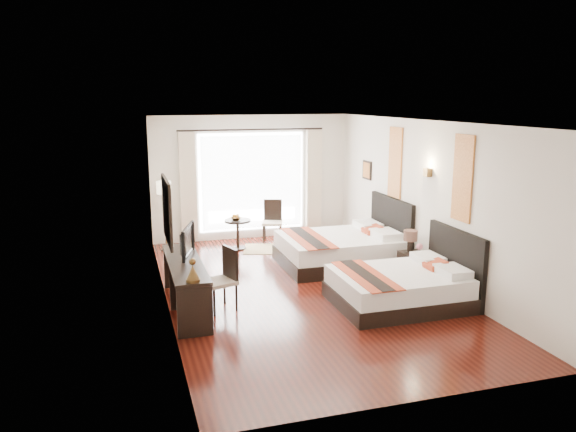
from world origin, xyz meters
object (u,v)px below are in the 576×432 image
object	(u,v)px
bed_far	(343,248)
nightstand	(414,267)
vase	(419,253)
fruit_bowl	(236,219)
desk_chair	(221,291)
window_chair	(272,229)
table_lamp	(410,237)
side_table	(238,234)
floor_lamp	(164,192)
bed_near	(404,286)
television	(183,241)
console_desk	(186,285)

from	to	relation	value
bed_far	nightstand	xyz separation A→B (m)	(0.83, -1.27, -0.08)
vase	fruit_bowl	xyz separation A→B (m)	(-2.55, 3.18, 0.11)
desk_chair	window_chair	distance (m)	4.19
table_lamp	side_table	size ratio (longest dim) A/B	0.61
side_table	nightstand	bearing A→B (deg)	-49.59
floor_lamp	fruit_bowl	size ratio (longest dim) A/B	6.39
bed_near	television	size ratio (longest dim) A/B	2.45
nightstand	fruit_bowl	size ratio (longest dim) A/B	2.26
bed_near	television	world-z (taller)	television
console_desk	fruit_bowl	distance (m)	3.51
floor_lamp	window_chair	size ratio (longest dim) A/B	1.58
table_lamp	window_chair	xyz separation A→B (m)	(-1.64, 3.26, -0.48)
bed_near	console_desk	xyz separation A→B (m)	(-3.28, 0.77, 0.08)
nightstand	table_lamp	world-z (taller)	table_lamp
table_lamp	television	xyz separation A→B (m)	(-3.96, 0.01, 0.23)
table_lamp	side_table	bearing A→B (deg)	131.27
vase	fruit_bowl	bearing A→B (deg)	128.67
nightstand	desk_chair	bearing A→B (deg)	-173.79
table_lamp	floor_lamp	world-z (taller)	floor_lamp
vase	television	world-z (taller)	television
desk_chair	floor_lamp	distance (m)	3.84
bed_near	side_table	distance (m)	4.35
television	desk_chair	world-z (taller)	television
table_lamp	vase	xyz separation A→B (m)	(-0.00, -0.32, -0.20)
vase	television	xyz separation A→B (m)	(-3.96, 0.33, 0.43)
side_table	desk_chair	bearing A→B (deg)	-105.96
nightstand	desk_chair	distance (m)	3.53
table_lamp	desk_chair	size ratio (longest dim) A/B	0.41
bed_far	window_chair	bearing A→B (deg)	111.64
desk_chair	floor_lamp	bearing A→B (deg)	-100.37
bed_far	floor_lamp	xyz separation A→B (m)	(-3.19, 2.03, 0.92)
bed_far	vase	bearing A→B (deg)	-61.38
table_lamp	fruit_bowl	size ratio (longest dim) A/B	1.68
nightstand	side_table	bearing A→B (deg)	130.41
fruit_bowl	vase	bearing A→B (deg)	-51.33
television	nightstand	bearing A→B (deg)	-73.98
console_desk	floor_lamp	xyz separation A→B (m)	(-0.01, 3.51, 0.87)
floor_lamp	console_desk	bearing A→B (deg)	-89.84
bed_near	console_desk	distance (m)	3.37
vase	television	bearing A→B (deg)	175.23
console_desk	bed_near	bearing A→B (deg)	-13.14
table_lamp	floor_lamp	size ratio (longest dim) A/B	0.26
desk_chair	fruit_bowl	distance (m)	3.51
television	fruit_bowl	xyz separation A→B (m)	(1.41, 2.85, -0.33)
bed_near	desk_chair	xyz separation A→B (m)	(-2.78, 0.59, -0.01)
bed_far	side_table	xyz separation A→B (m)	(-1.71, 1.72, -0.01)
vase	television	distance (m)	4.00
bed_near	table_lamp	bearing A→B (deg)	57.46
vase	window_chair	distance (m)	3.95
console_desk	floor_lamp	size ratio (longest dim) A/B	1.49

